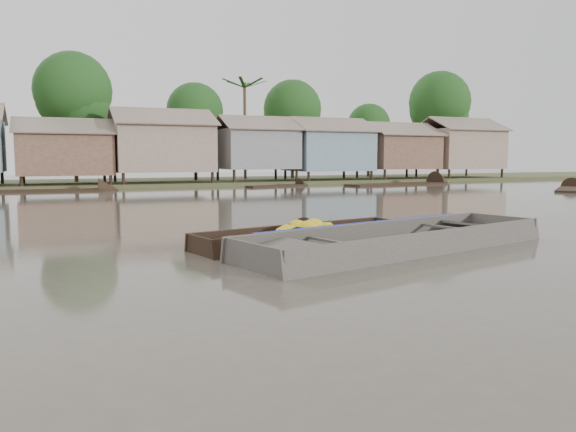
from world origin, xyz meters
name	(u,v)px	position (x,y,z in m)	size (l,w,h in m)	color
ground	(316,256)	(0.00, 0.00, 0.00)	(120.00, 120.00, 0.00)	#4E483C
riverbank	(163,143)	(3.03, 31.86, 3.07)	(120.00, 12.47, 10.22)	#384723
banana_boat	(305,237)	(0.48, 1.58, 0.16)	(5.82, 2.55, 0.80)	black
viewer_boat	(400,246)	(2.08, 0.06, 0.07)	(8.21, 3.94, 0.64)	#413B37
distant_boats	(265,190)	(7.78, 23.12, -0.05)	(47.62, 14.91, 0.35)	black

